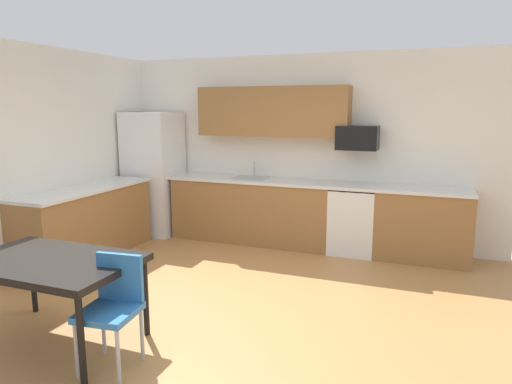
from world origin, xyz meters
TOP-DOWN VIEW (x-y plane):
  - ground_plane at (0.00, 0.00)m, footprint 12.00×12.00m
  - wall_back at (0.00, 2.65)m, footprint 5.80×0.10m
  - wall_left at (-2.65, 0.00)m, footprint 0.10×5.80m
  - cabinet_run_back at (-0.56, 2.30)m, footprint 2.37×0.60m
  - cabinet_run_back_right at (1.81, 2.30)m, footprint 1.18×0.60m
  - cabinet_run_left at (-2.30, 0.80)m, footprint 0.60×2.00m
  - countertop_back at (0.00, 2.30)m, footprint 4.80×0.64m
  - countertop_left at (-2.30, 0.80)m, footprint 0.64×2.00m
  - upper_cabinets_back at (-0.30, 2.43)m, footprint 2.20×0.34m
  - refrigerator at (-2.18, 2.22)m, footprint 0.76×0.70m
  - oven_range at (0.92, 2.30)m, footprint 0.60×0.60m
  - microwave at (0.92, 2.40)m, footprint 0.54×0.36m
  - sink_basin at (-0.59, 2.30)m, footprint 0.48×0.40m
  - sink_faucet at (-0.59, 2.48)m, footprint 0.02×0.02m
  - dining_table at (-1.01, -1.08)m, footprint 1.40×0.90m
  - chair_near_table at (-0.33, -1.16)m, footprint 0.44×0.44m

SIDE VIEW (x-z plane):
  - ground_plane at x=0.00m, z-range 0.00..0.00m
  - cabinet_run_back at x=-0.56m, z-range 0.00..0.90m
  - cabinet_run_back_right at x=1.81m, z-range 0.00..0.90m
  - cabinet_run_left at x=-2.30m, z-range 0.00..0.90m
  - oven_range at x=0.92m, z-range 0.00..0.91m
  - chair_near_table at x=-0.33m, z-range 0.08..0.93m
  - dining_table at x=-1.01m, z-range 0.31..1.04m
  - sink_basin at x=-0.59m, z-range 0.81..0.95m
  - countertop_back at x=0.00m, z-range 0.90..0.94m
  - countertop_left at x=-2.30m, z-range 0.90..0.94m
  - refrigerator at x=-2.18m, z-range 0.00..1.89m
  - sink_faucet at x=-0.59m, z-range 0.92..1.16m
  - wall_back at x=0.00m, z-range 0.00..2.70m
  - wall_left at x=-2.65m, z-range 0.00..2.70m
  - microwave at x=0.92m, z-range 1.40..1.72m
  - upper_cabinets_back at x=-0.30m, z-range 1.55..2.25m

